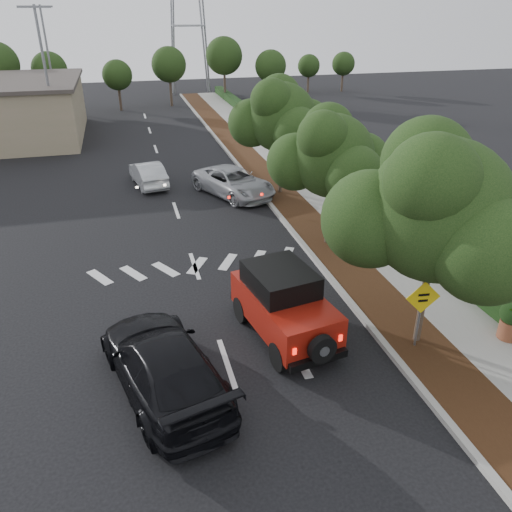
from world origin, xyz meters
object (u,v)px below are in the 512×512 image
object	(u,v)px
silver_suv_ahead	(234,182)
black_suv_oncoming	(163,364)
speed_hump_sign	(422,305)
red_jeep	(281,302)

from	to	relation	value
silver_suv_ahead	black_suv_oncoming	xyz separation A→B (m)	(-4.95, -14.04, 0.10)
silver_suv_ahead	speed_hump_sign	size ratio (longest dim) A/B	2.36
silver_suv_ahead	speed_hump_sign	world-z (taller)	speed_hump_sign
silver_suv_ahead	speed_hump_sign	distance (m)	14.38
red_jeep	silver_suv_ahead	bearing A→B (deg)	74.10
silver_suv_ahead	speed_hump_sign	xyz separation A→B (m)	(2.20, -14.19, 0.78)
black_suv_oncoming	speed_hump_sign	bearing A→B (deg)	164.42
silver_suv_ahead	black_suv_oncoming	bearing A→B (deg)	-134.17
speed_hump_sign	black_suv_oncoming	bearing A→B (deg)	-174.78
red_jeep	speed_hump_sign	bearing A→B (deg)	-36.46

